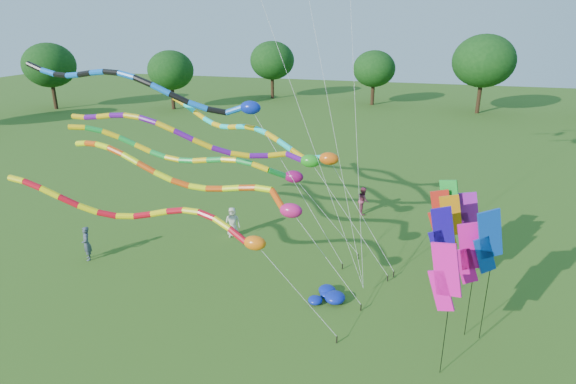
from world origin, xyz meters
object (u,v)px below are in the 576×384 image
(tube_kite_red, at_px, (165,219))
(person_c, at_px, (363,200))
(tube_kite_orange, at_px, (206,183))
(blue_nylon_heap, at_px, (317,292))
(person_b, at_px, (87,243))
(person_a, at_px, (232,222))

(tube_kite_red, distance_m, person_c, 14.82)
(tube_kite_orange, xyz_separation_m, blue_nylon_heap, (5.23, -0.47, -4.40))
(person_b, bearing_deg, person_c, 86.70)
(person_c, bearing_deg, tube_kite_red, 136.83)
(blue_nylon_heap, relative_size, person_b, 0.67)
(person_a, relative_size, person_b, 0.96)
(tube_kite_orange, distance_m, blue_nylon_heap, 6.85)
(person_c, bearing_deg, person_a, 110.09)
(tube_kite_orange, bearing_deg, blue_nylon_heap, 3.50)
(person_a, relative_size, person_c, 0.98)
(tube_kite_red, relative_size, person_c, 7.32)
(blue_nylon_heap, relative_size, person_a, 0.70)
(tube_kite_orange, xyz_separation_m, person_c, (5.88, 9.57, -3.75))
(person_c, bearing_deg, blue_nylon_heap, 157.36)
(tube_kite_red, distance_m, person_b, 8.12)
(person_a, bearing_deg, tube_kite_red, -101.33)
(person_a, bearing_deg, person_c, 23.34)
(tube_kite_orange, bearing_deg, person_a, 107.04)
(person_b, xyz_separation_m, person_c, (12.47, 9.82, -0.02))
(tube_kite_red, relative_size, person_b, 7.18)
(tube_kite_red, bearing_deg, blue_nylon_heap, 28.79)
(tube_kite_orange, xyz_separation_m, person_b, (-6.59, -0.25, -3.73))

